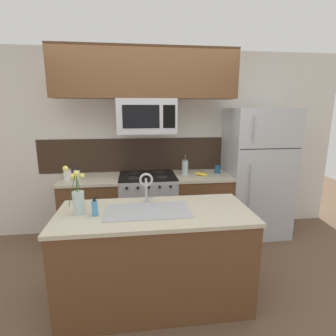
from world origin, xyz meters
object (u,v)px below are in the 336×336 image
banana_bunch (201,174)px  microwave (146,116)px  storage_jar_tall (68,174)px  dish_soap_bottle (95,208)px  stove_range (148,207)px  storage_jar_medium (77,174)px  french_press (185,167)px  sink_faucet (146,184)px  coffee_tin (217,169)px  flower_vase (78,199)px  refrigerator (256,173)px

banana_bunch → microwave: bearing=177.0°
storage_jar_tall → dish_soap_bottle: size_ratio=0.82×
stove_range → dish_soap_bottle: size_ratio=5.64×
microwave → banana_bunch: microwave is taller
storage_jar_tall → storage_jar_medium: 0.12m
storage_jar_tall → french_press: 1.57m
sink_faucet → french_press: bearing=61.9°
coffee_tin → french_press: bearing=178.8°
storage_jar_medium → banana_bunch: storage_jar_medium is taller
coffee_tin → flower_vase: size_ratio=0.26×
stove_range → microwave: size_ratio=1.25×
stove_range → flower_vase: size_ratio=2.18×
banana_bunch → french_press: french_press is taller
storage_jar_tall → banana_bunch: size_ratio=0.71×
stove_range → microwave: 1.25m
storage_jar_tall → sink_faucet: size_ratio=0.44×
refrigerator → coffee_tin: 0.57m
storage_jar_medium → stove_range: bearing=1.9°
stove_range → refrigerator: size_ratio=0.51×
banana_bunch → refrigerator: bearing=5.5°
storage_jar_tall → french_press: (1.56, 0.10, 0.03)m
stove_range → french_press: size_ratio=3.48×
storage_jar_medium → coffee_tin: 1.91m
sink_faucet → microwave: bearing=86.6°
stove_range → flower_vase: 1.51m
storage_jar_tall → storage_jar_medium: storage_jar_medium is taller
coffee_tin → sink_faucet: bearing=-133.9°
stove_range → french_press: 0.76m
french_press → flower_vase: size_ratio=0.63×
refrigerator → storage_jar_tall: 2.60m
flower_vase → french_press: bearing=47.2°
coffee_tin → sink_faucet: (-1.06, -1.10, 0.14)m
storage_jar_medium → coffee_tin: size_ratio=1.25×
storage_jar_tall → banana_bunch: 1.77m
storage_jar_medium → flower_vase: flower_vase is taller
sink_faucet → dish_soap_bottle: (-0.45, -0.24, -0.13)m
stove_range → microwave: microwave is taller
refrigerator → sink_faucet: (-1.62, -1.07, 0.20)m
storage_jar_medium → dish_soap_bottle: 1.32m
stove_range → coffee_tin: size_ratio=8.45×
stove_range → flower_vase: flower_vase is taller
dish_soap_bottle → banana_bunch: bearing=44.5°
microwave → flower_vase: size_ratio=1.74×
stove_range → refrigerator: 1.63m
microwave → banana_bunch: 1.07m
coffee_tin → microwave: bearing=-175.9°
storage_jar_tall → dish_soap_bottle: 1.35m
stove_range → storage_jar_tall: size_ratio=6.88×
dish_soap_bottle → flower_vase: bearing=156.5°
microwave → storage_jar_tall: size_ratio=5.51×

